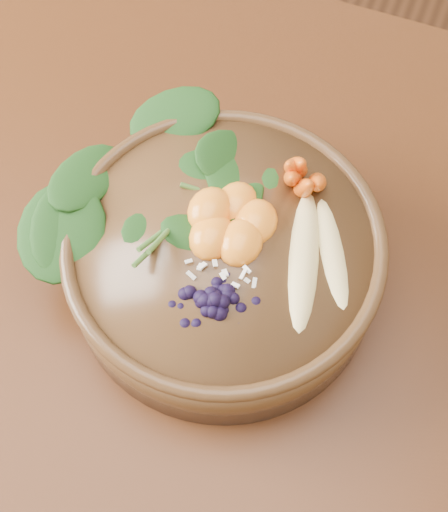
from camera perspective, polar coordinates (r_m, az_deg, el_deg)
The scene contains 9 objects.
ground at distance 1.48m, azimuth -8.29°, elevation -12.45°, with size 4.00×4.00×0.00m, color #381E0F.
dining_table at distance 0.87m, azimuth -13.81°, elevation -1.06°, with size 1.60×0.90×0.75m.
stoneware_bowl at distance 0.70m, azimuth 0.00°, elevation -0.38°, with size 0.31×0.31×0.08m, color #4C311A.
kale_heap at distance 0.69m, azimuth -2.70°, elevation 7.51°, with size 0.20×0.18×0.05m, color #184213, non-canonical shape.
carrot_cluster at distance 0.67m, azimuth 6.25°, elevation 8.08°, with size 0.06×0.06×0.08m, color #D85D15, non-canonical shape.
banana_halves at distance 0.65m, azimuth 7.67°, elevation 0.63°, with size 0.11×0.17×0.03m.
mandarin_cluster at distance 0.66m, azimuth 0.55°, elevation 3.32°, with size 0.09×0.10×0.03m, color orange, non-canonical shape.
blueberry_pile at distance 0.62m, azimuth -1.04°, elevation -2.90°, with size 0.14×0.11×0.04m, color black, non-canonical shape.
coconut_flakes at distance 0.65m, azimuth -0.24°, elevation -0.21°, with size 0.10×0.07×0.01m, color white, non-canonical shape.
Camera 1 is at (0.33, -0.28, 1.42)m, focal length 50.00 mm.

